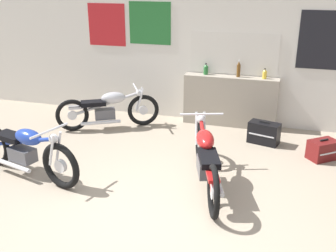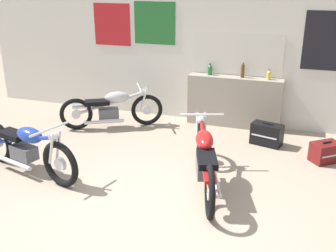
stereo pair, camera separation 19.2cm
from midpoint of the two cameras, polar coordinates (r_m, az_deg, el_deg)
name	(u,v)px [view 2 (the right image)]	position (r m, az deg, el deg)	size (l,w,h in m)	color
ground_plane	(141,219)	(4.85, -2.72, -13.28)	(24.00, 24.00, 0.00)	gray
wall_back	(215,51)	(7.68, 7.50, 10.78)	(10.00, 0.07, 2.80)	silver
sill_counter	(234,102)	(7.64, 10.26, 3.47)	(1.78, 0.28, 0.97)	gray
bottle_leftmost	(210,70)	(7.61, 6.83, 8.10)	(0.09, 0.09, 0.22)	#23662D
bottle_left_center	(243,70)	(7.48, 11.51, 7.97)	(0.07, 0.07, 0.32)	#5B3814
bottle_center	(269,75)	(7.45, 15.16, 7.16)	(0.08, 0.08, 0.19)	gold
motorcycle_silver	(112,108)	(7.53, -7.42, 2.61)	(1.74, 1.07, 0.77)	black
motorcycle_blue	(26,148)	(6.02, -19.05, -2.99)	(2.02, 0.77, 0.83)	black
motorcycle_red	(205,158)	(5.38, 6.40, -4.63)	(0.89, 2.10, 0.84)	black
hard_case_black	(267,134)	(6.98, 14.91, -1.17)	(0.57, 0.39, 0.40)	black
hard_case_darkred	(326,152)	(6.66, 22.67, -3.52)	(0.52, 0.50, 0.34)	maroon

